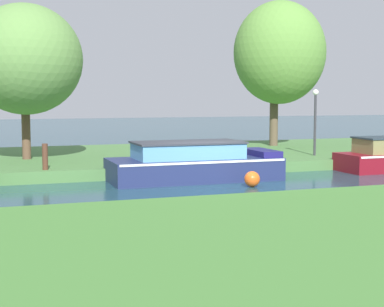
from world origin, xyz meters
The scene contains 9 objects.
ground_plane centered at (0.00, 0.00, 0.00)m, with size 120.00×120.00×0.00m, color #1D414F.
riverbank_far centered at (0.00, 7.00, 0.20)m, with size 72.00×10.00×0.40m, color #49773E.
navy_barge centered at (-0.34, 1.20, 0.56)m, with size 5.68×2.26×1.31m.
willow_tree_left centered at (-5.41, 5.53, 4.15)m, with size 4.20×4.65×5.80m.
willow_tree_centre centered at (6.47, 8.16, 4.87)m, with size 4.39×4.32×6.93m.
lamp_post centered at (5.77, 3.68, 2.11)m, with size 0.24×0.24×2.68m.
mooring_post_near centered at (8.15, 2.44, 0.74)m, with size 0.14×0.14×0.69m, color brown.
mooring_post_far centered at (-5.07, 2.44, 0.83)m, with size 0.19×0.19×0.86m, color #4D2E20.
channel_buoy centered at (0.87, -0.78, 0.24)m, with size 0.49×0.49×0.49m, color #E55919.
Camera 1 is at (-6.92, -17.25, 2.78)m, focal length 55.24 mm.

